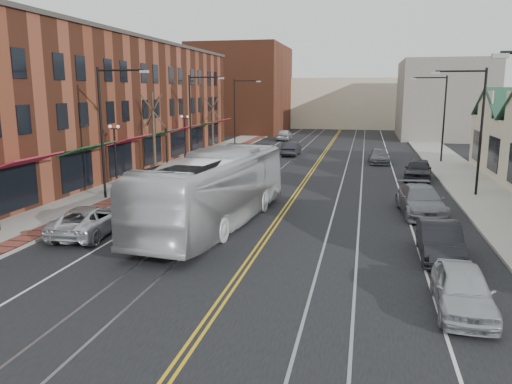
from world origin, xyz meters
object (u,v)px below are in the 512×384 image
at_px(parked_car_c, 421,201).
at_px(parked_car_a, 463,290).
at_px(parked_car_d, 418,170).
at_px(transit_bus, 215,189).
at_px(parked_car_b, 440,241).
at_px(parked_suv, 90,220).

bearing_deg(parked_car_c, parked_car_a, -95.19).
height_order(parked_car_a, parked_car_d, parked_car_d).
xyz_separation_m(transit_bus, parked_car_b, (10.42, -2.89, -1.14)).
xyz_separation_m(parked_car_c, parked_car_d, (0.92, 11.44, 0.02)).
bearing_deg(parked_car_c, transit_bus, -161.24).
distance_m(parked_suv, parked_car_a, 16.64).
bearing_deg(transit_bus, parked_car_a, 148.29).
height_order(parked_suv, parked_car_a, parked_car_a).
distance_m(transit_bus, parked_car_d, 19.70).
distance_m(parked_suv, parked_car_d, 25.24).
relative_size(parked_suv, parked_car_a, 1.21).
height_order(parked_car_c, parked_car_d, parked_car_d).
bearing_deg(parked_car_c, parked_car_d, 80.23).
xyz_separation_m(parked_suv, parked_car_a, (15.81, -5.21, 0.01)).
bearing_deg(transit_bus, parked_car_c, -150.15).
relative_size(parked_car_a, parked_car_c, 0.77).
height_order(parked_car_b, parked_car_d, parked_car_d).
bearing_deg(parked_suv, transit_bus, -157.32).
height_order(parked_suv, parked_car_d, parked_car_d).
height_order(parked_car_a, parked_car_b, parked_car_b).
bearing_deg(parked_car_d, parked_suv, -124.18).
relative_size(transit_bus, parked_suv, 2.67).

